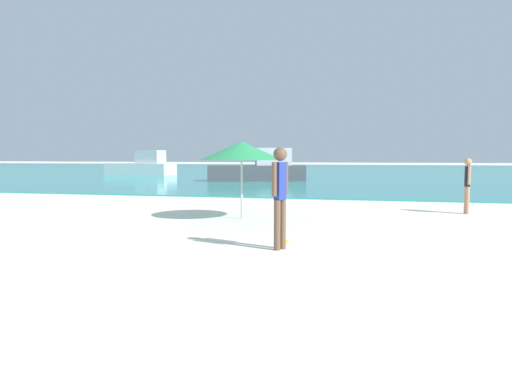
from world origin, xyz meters
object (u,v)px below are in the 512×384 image
person_standing (280,192)px  person_distant (467,182)px  frisbee (282,242)px  beach_umbrella (242,151)px  boat_far (142,166)px  boat_near (260,169)px

person_standing → person_distant: 7.31m
frisbee → beach_umbrella: bearing=117.6°
frisbee → boat_far: (-15.65, 25.68, 0.71)m
boat_near → beach_umbrella: boat_near is taller
boat_far → boat_near: bearing=159.6°
person_distant → boat_far: boat_far is taller
frisbee → boat_near: 20.05m
frisbee → boat_near: size_ratio=0.04×
person_standing → person_distant: size_ratio=1.14×
boat_near → beach_umbrella: size_ratio=2.96×
person_distant → boat_far: size_ratio=0.26×
person_distant → beach_umbrella: 6.29m
frisbee → person_standing: bearing=-83.0°
frisbee → boat_near: boat_near is taller
boat_near → person_standing: bearing=85.2°
person_distant → boat_far: bearing=37.9°
person_distant → beach_umbrella: (-5.75, -2.42, 0.85)m
person_distant → boat_far: 28.36m
person_distant → boat_near: size_ratio=0.25×
boat_far → frisbee: bearing=130.9°
beach_umbrella → boat_near: bearing=101.2°
person_standing → beach_umbrella: (-1.64, 3.63, 0.73)m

